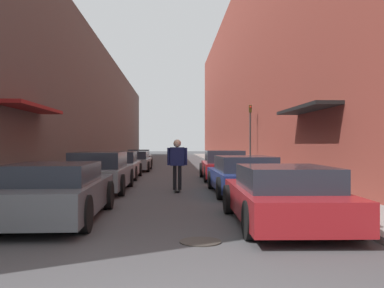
# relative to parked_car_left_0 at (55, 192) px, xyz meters

# --- Properties ---
(ground) EXTENTS (142.00, 142.00, 0.00)m
(ground) POSITION_rel_parked_car_left_0_xyz_m (2.46, 20.29, -0.61)
(ground) COLOR #424244
(curb_strip_left) EXTENTS (1.80, 64.54, 0.12)m
(curb_strip_left) POSITION_rel_parked_car_left_0_xyz_m (-1.90, 26.74, -0.55)
(curb_strip_left) COLOR gray
(curb_strip_left) RESTS_ON ground
(curb_strip_right) EXTENTS (1.80, 64.54, 0.12)m
(curb_strip_right) POSITION_rel_parked_car_left_0_xyz_m (6.82, 26.74, -0.55)
(curb_strip_right) COLOR gray
(curb_strip_right) RESTS_ON ground
(building_row_left) EXTENTS (4.90, 64.54, 9.28)m
(building_row_left) POSITION_rel_parked_car_left_0_xyz_m (-4.80, 26.74, 4.03)
(building_row_left) COLOR #564C47
(building_row_left) RESTS_ON ground
(building_row_right) EXTENTS (4.90, 64.54, 14.53)m
(building_row_right) POSITION_rel_parked_car_left_0_xyz_m (9.72, 26.74, 6.65)
(building_row_right) COLOR brown
(building_row_right) RESTS_ON ground
(parked_car_left_0) EXTENTS (2.02, 4.72, 1.22)m
(parked_car_left_0) POSITION_rel_parked_car_left_0_xyz_m (0.00, 0.00, 0.00)
(parked_car_left_0) COLOR #515459
(parked_car_left_0) RESTS_ON ground
(parked_car_left_1) EXTENTS (1.99, 4.71, 1.36)m
(parked_car_left_1) POSITION_rel_parked_car_left_0_xyz_m (0.00, 5.62, 0.05)
(parked_car_left_1) COLOR gray
(parked_car_left_1) RESTS_ON ground
(parked_car_left_2) EXTENTS (1.85, 4.76, 1.28)m
(parked_car_left_2) POSITION_rel_parked_car_left_0_xyz_m (0.01, 11.18, 0.01)
(parked_car_left_2) COLOR #B7B7BC
(parked_car_left_2) RESTS_ON ground
(parked_car_left_3) EXTENTS (2.09, 4.64, 1.21)m
(parked_car_left_3) POSITION_rel_parked_car_left_0_xyz_m (0.13, 17.15, -0.02)
(parked_car_left_3) COLOR gray
(parked_car_left_3) RESTS_ON ground
(parked_car_left_4) EXTENTS (1.87, 3.98, 1.24)m
(parked_car_left_4) POSITION_rel_parked_car_left_0_xyz_m (0.02, 22.86, -0.00)
(parked_car_left_4) COLOR gray
(parked_car_left_4) RESTS_ON ground
(parked_car_right_0) EXTENTS (2.05, 4.53, 1.19)m
(parked_car_right_0) POSITION_rel_parked_car_left_0_xyz_m (4.75, -0.78, -0.02)
(parked_car_right_0) COLOR maroon
(parked_car_right_0) RESTS_ON ground
(parked_car_right_1) EXTENTS (2.07, 4.82, 1.24)m
(parked_car_right_1) POSITION_rel_parked_car_left_0_xyz_m (4.85, 4.65, -0.00)
(parked_car_right_1) COLOR navy
(parked_car_right_1) RESTS_ON ground
(parked_car_right_2) EXTENTS (2.01, 4.57, 1.35)m
(parked_car_right_2) POSITION_rel_parked_car_left_0_xyz_m (4.87, 10.26, 0.04)
(parked_car_right_2) COLOR maroon
(parked_car_right_2) RESTS_ON ground
(skateboarder) EXTENTS (0.69, 0.78, 1.79)m
(skateboarder) POSITION_rel_parked_car_left_0_xyz_m (2.68, 5.32, 0.49)
(skateboarder) COLOR black
(skateboarder) RESTS_ON ground
(manhole_cover) EXTENTS (0.70, 0.70, 0.02)m
(manhole_cover) POSITION_rel_parked_car_left_0_xyz_m (2.98, -2.21, -0.60)
(manhole_cover) COLOR #332D28
(manhole_cover) RESTS_ON ground
(traffic_light) EXTENTS (0.16, 0.22, 3.89)m
(traffic_light) POSITION_rel_parked_car_left_0_xyz_m (7.23, 16.41, 1.89)
(traffic_light) COLOR #2D2D2D
(traffic_light) RESTS_ON curb_strip_right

